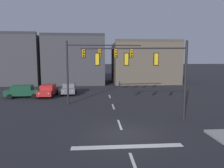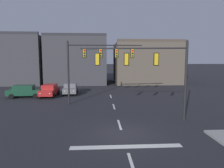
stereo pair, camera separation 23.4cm
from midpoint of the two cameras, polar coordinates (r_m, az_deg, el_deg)
The scene contains 9 objects.
ground_plane at distance 14.12m, azimuth 3.38°, elevation -13.65°, with size 400.00×400.00×0.00m, color #232328.
stop_bar_paint at distance 12.28m, azimuth 4.55°, elevation -16.89°, with size 6.40×0.50×0.01m, color silver.
lane_centreline at distance 15.99m, azimuth 2.51°, elevation -11.14°, with size 0.16×26.40×0.01m.
signal_mast_near_side at distance 16.68m, azimuth 10.79°, elevation 5.04°, with size 8.43×1.36×6.43m.
signal_mast_far_side at distance 22.65m, azimuth -4.64°, elevation 6.95°, with size 8.17×0.53×6.94m.
car_lot_nearside at distance 28.98m, azimuth -22.75°, elevation -1.78°, with size 4.54×2.12×1.61m.
car_lot_middle at distance 28.69m, azimuth -16.67°, elevation -1.61°, with size 1.98×4.49×1.61m.
car_lot_farside at distance 29.89m, azimuth -11.22°, elevation -1.12°, with size 2.13×4.54×1.61m.
building_row at distance 43.95m, azimuth -6.53°, elevation 6.17°, with size 34.57×13.24×9.84m.
Camera 2 is at (-1.51, -13.13, 4.95)m, focal length 33.04 mm.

